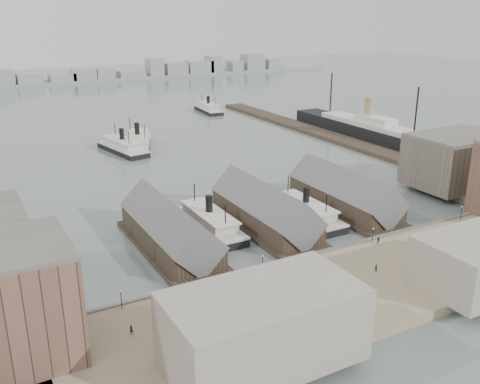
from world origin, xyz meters
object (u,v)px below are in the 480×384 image
ocean_steamer (368,130)px  horse_cart_center (337,276)px  horse_cart_right (459,259)px  ferry_docked_west (209,222)px  horse_cart_left (206,320)px

ocean_steamer → horse_cart_center: ocean_steamer is taller
horse_cart_right → ferry_docked_west: bearing=57.3°
ferry_docked_west → horse_cart_center: 40.90m
horse_cart_center → horse_cart_right: bearing=-112.5°
ferry_docked_west → ocean_steamer: (105.00, 58.98, 1.54)m
horse_cart_center → horse_cart_right: 28.77m
ferry_docked_west → horse_cart_right: bearing=-50.9°
ocean_steamer → horse_cart_right: size_ratio=18.79×
horse_cart_left → horse_cart_right: (58.29, -4.64, -0.05)m
ferry_docked_west → ocean_steamer: 120.44m
horse_cart_center → ferry_docked_west: bearing=3.9°
ocean_steamer → horse_cart_center: 137.35m
ferry_docked_west → horse_cart_left: bearing=-116.5°
horse_cart_left → horse_cart_center: (30.25, 1.80, -0.05)m
ferry_docked_west → ocean_steamer: ocean_steamer is taller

